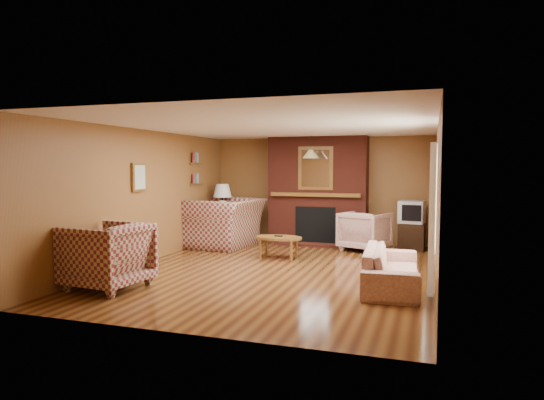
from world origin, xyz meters
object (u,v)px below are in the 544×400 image
(plaid_armchair, at_px, (107,256))
(floral_armchair, at_px, (365,231))
(plaid_loveseat, at_px, (224,223))
(side_table, at_px, (223,229))
(coffee_table, at_px, (278,239))
(tv_stand, at_px, (411,236))
(crt_tv, at_px, (412,212))
(floral_sofa, at_px, (391,268))
(table_lamp, at_px, (222,198))
(fireplace, at_px, (318,191))

(plaid_armchair, bearing_deg, floral_armchair, 150.19)
(plaid_loveseat, xyz_separation_m, side_table, (-0.25, 0.46, -0.20))
(coffee_table, relative_size, tv_stand, 1.60)
(crt_tv, bearing_deg, floral_sofa, -92.57)
(plaid_armchair, distance_m, tv_stand, 6.18)
(floral_armchair, xyz_separation_m, table_lamp, (-3.24, 0.07, 0.62))
(plaid_loveseat, relative_size, tv_stand, 2.83)
(fireplace, distance_m, plaid_loveseat, 2.20)
(floral_sofa, distance_m, table_lamp, 5.06)
(plaid_armchair, relative_size, crt_tv, 1.84)
(floral_armchair, xyz_separation_m, crt_tv, (0.91, 0.41, 0.39))
(fireplace, bearing_deg, floral_sofa, -61.75)
(plaid_armchair, xyz_separation_m, crt_tv, (4.00, 4.70, 0.32))
(floral_armchair, height_order, tv_stand, floral_armchair)
(coffee_table, xyz_separation_m, crt_tv, (2.35, 1.80, 0.43))
(floral_armchair, distance_m, side_table, 3.24)
(crt_tv, bearing_deg, tv_stand, 90.00)
(fireplace, xyz_separation_m, crt_tv, (2.05, -0.19, -0.39))
(crt_tv, bearing_deg, side_table, -175.26)
(plaid_armchair, xyz_separation_m, side_table, (-0.15, 4.35, -0.15))
(coffee_table, bearing_deg, plaid_armchair, -119.68)
(floral_armchair, xyz_separation_m, tv_stand, (0.91, 0.42, -0.12))
(plaid_loveseat, distance_m, table_lamp, 0.73)
(plaid_armchair, relative_size, tv_stand, 1.84)
(crt_tv, bearing_deg, plaid_loveseat, -168.36)
(fireplace, distance_m, floral_sofa, 4.11)
(plaid_loveseat, height_order, crt_tv, plaid_loveseat)
(floral_armchair, bearing_deg, floral_sofa, 125.49)
(crt_tv, bearing_deg, table_lamp, -175.26)
(plaid_armchair, distance_m, floral_sofa, 4.08)
(floral_sofa, bearing_deg, coffee_table, 51.45)
(fireplace, bearing_deg, tv_stand, -5.15)
(floral_sofa, relative_size, table_lamp, 2.75)
(plaid_armchair, bearing_deg, plaid_loveseat, -175.51)
(fireplace, xyz_separation_m, floral_sofa, (1.90, -3.54, -0.90))
(floral_armchair, bearing_deg, plaid_loveseat, 28.47)
(fireplace, bearing_deg, side_table, -165.71)
(tv_stand, distance_m, crt_tv, 0.51)
(fireplace, height_order, table_lamp, fireplace)
(floral_sofa, xyz_separation_m, crt_tv, (0.15, 3.35, 0.51))
(floral_armchair, bearing_deg, table_lamp, 19.81)
(table_lamp, height_order, crt_tv, table_lamp)
(side_table, relative_size, tv_stand, 1.13)
(floral_sofa, bearing_deg, floral_armchair, 11.05)
(tv_stand, xyz_separation_m, crt_tv, (0.00, -0.01, 0.51))
(plaid_armchair, height_order, floral_armchair, plaid_armchair)
(floral_sofa, xyz_separation_m, coffee_table, (-2.20, 1.54, 0.08))
(plaid_loveseat, bearing_deg, floral_armchair, 101.37)
(fireplace, xyz_separation_m, plaid_armchair, (-1.95, -4.89, -0.71))
(plaid_armchair, bearing_deg, table_lamp, -172.07)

